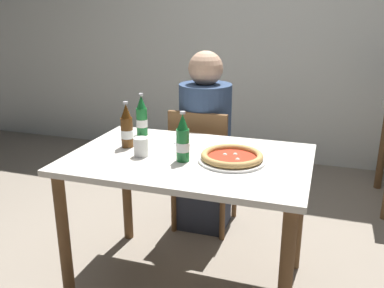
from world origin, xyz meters
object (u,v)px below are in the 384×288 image
Objects in this scene: chair_behind_table at (202,163)px; beer_bottle_left at (142,118)px; paper_cup at (141,147)px; dining_table_main at (189,177)px; beer_bottle_right at (127,128)px; beer_bottle_center at (183,140)px; napkin_with_cutlery at (180,140)px; pizza_margherita_near at (232,158)px; diner_seated at (205,146)px.

beer_bottle_left is (-0.27, -0.34, 0.37)m from chair_behind_table.
beer_bottle_left is 0.37m from paper_cup.
dining_table_main is 0.42m from beer_bottle_right.
beer_bottle_center is at bearing -42.16° from beer_bottle_left.
napkin_with_cutlery reaches higher than dining_table_main.
pizza_margherita_near is at bearing 7.90° from paper_cup.
chair_behind_table is 3.74× the size of napkin_with_cutlery.
chair_behind_table is 3.44× the size of beer_bottle_left.
beer_bottle_right reaches higher than paper_cup.
chair_behind_table is 8.95× the size of paper_cup.
diner_seated is 0.55m from beer_bottle_left.
chair_behind_table is at bearing 100.38° from dining_table_main.
beer_bottle_left is (-0.27, -0.39, 0.27)m from diner_seated.
diner_seated is (0.00, 0.05, 0.10)m from chair_behind_table.
napkin_with_cutlery is at bearing 72.07° from paper_cup.
dining_table_main is 4.86× the size of beer_bottle_right.
chair_behind_table is 0.76m from pizza_margherita_near.
chair_behind_table reaches higher than napkin_with_cutlery.
dining_table_main is 0.26m from pizza_margherita_near.
paper_cup is at bearing -172.10° from pizza_margherita_near.
napkin_with_cutlery is (0.25, -0.03, -0.10)m from beer_bottle_left.
diner_seated is 3.67× the size of pizza_margherita_near.
beer_bottle_left is at bearing -124.44° from diner_seated.
beer_bottle_left reaches higher than napkin_with_cutlery.
dining_table_main is 4.86× the size of beer_bottle_left.
beer_bottle_right is at bearing -85.55° from beer_bottle_left.
beer_bottle_left is at bearing 137.84° from beer_bottle_center.
beer_bottle_right is at bearing 175.36° from pizza_margherita_near.
dining_table_main is 0.64m from chair_behind_table.
beer_bottle_center is (0.10, -0.68, 0.37)m from chair_behind_table.
beer_bottle_right is (-0.25, -0.57, 0.37)m from chair_behind_table.
diner_seated is 4.89× the size of beer_bottle_left.
beer_bottle_center is at bearing -0.10° from paper_cup.
beer_bottle_left is at bearing 144.69° from dining_table_main.
beer_bottle_right is 2.60× the size of paper_cup.
beer_bottle_left reaches higher than paper_cup.
beer_bottle_center reaches higher than paper_cup.
paper_cup is at bearing -107.93° from napkin_with_cutlery.
chair_behind_table is at bearing 86.84° from napkin_with_cutlery.
beer_bottle_left and beer_bottle_right have the same top height.
dining_table_main is 4.86× the size of beer_bottle_center.
paper_cup is at bearing -99.35° from diner_seated.
diner_seated reaches higher than dining_table_main.
paper_cup is at bearing 80.78° from chair_behind_table.
dining_table_main is 0.67m from diner_seated.
paper_cup is at bearing -163.74° from dining_table_main.
beer_bottle_center reaches higher than napkin_with_cutlery.
beer_bottle_right is at bearing 173.28° from dining_table_main.
paper_cup is at bearing 179.90° from beer_bottle_center.
napkin_with_cutlery is (-0.13, 0.24, 0.12)m from dining_table_main.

